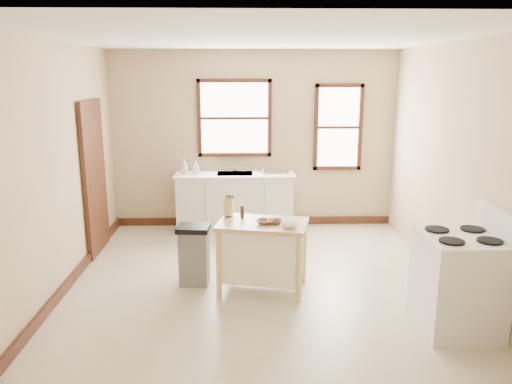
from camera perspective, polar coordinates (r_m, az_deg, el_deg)
floor at (r=5.97m, az=0.32°, el=-10.76°), size 5.00×5.00×0.00m
ceiling at (r=5.45m, az=0.36°, el=17.16°), size 5.00×5.00×0.00m
wall_back at (r=8.01m, az=-0.29°, el=5.95°), size 4.50×0.04×2.80m
wall_left at (r=5.91m, az=-22.05°, el=2.25°), size 0.04×5.00×2.80m
wall_right at (r=6.05m, az=22.17°, el=2.49°), size 0.04×5.00×2.80m
window_main at (r=7.95m, az=-2.48°, el=8.42°), size 1.17×0.06×1.22m
window_side at (r=8.11m, az=9.37°, el=7.29°), size 0.77×0.06×1.37m
door_left at (r=7.17m, az=-17.99°, el=1.56°), size 0.06×0.90×2.10m
baseboard_back at (r=8.26m, az=-0.27°, el=-3.32°), size 4.50×0.04×0.12m
baseboard_left at (r=6.28m, az=-20.70°, el=-9.83°), size 0.04×5.00×0.12m
sink_counter at (r=7.89m, az=-2.41°, el=-1.13°), size 1.86×0.62×0.92m
faucet at (r=7.95m, az=-2.43°, el=3.18°), size 0.03×0.03×0.22m
soap_bottle_a at (r=7.80m, az=-8.19°, el=2.92°), size 0.11×0.11×0.23m
soap_bottle_b at (r=7.77m, az=-6.88°, el=2.79°), size 0.11×0.11×0.20m
dish_rack at (r=7.82m, az=2.23°, el=2.57°), size 0.44×0.35×0.10m
kitchen_island at (r=5.75m, az=0.75°, el=-7.35°), size 1.11×0.83×0.81m
knife_block at (r=5.84m, az=-3.16°, el=-1.83°), size 0.12×0.12×0.20m
pepper_grinder at (r=5.77m, az=-1.59°, el=-2.24°), size 0.05×0.05×0.15m
bowl_a at (r=5.56m, az=0.94°, el=-3.42°), size 0.24×0.24×0.04m
bowl_b at (r=5.57m, az=2.18°, el=-3.42°), size 0.17×0.17×0.04m
bowl_c at (r=5.44m, az=3.90°, el=-3.78°), size 0.19×0.19×0.05m
trash_bin at (r=5.96m, az=-7.08°, el=-7.16°), size 0.40×0.34×0.72m
gas_stove at (r=5.22m, az=22.18°, el=-8.21°), size 0.76×0.77×1.22m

